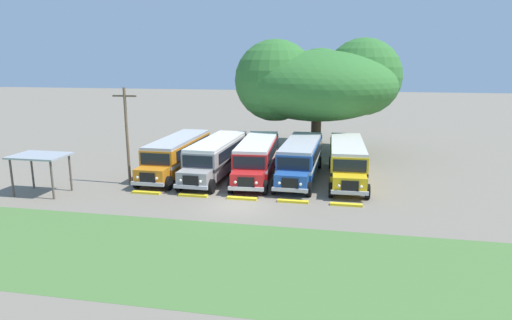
# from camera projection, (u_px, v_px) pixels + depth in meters

# --- Properties ---
(ground_plane) EXTENTS (220.00, 220.00, 0.00)m
(ground_plane) POSITION_uv_depth(u_px,v_px,m) (237.00, 206.00, 27.70)
(ground_plane) COLOR slate
(foreground_grass_strip) EXTENTS (80.00, 9.02, 0.01)m
(foreground_grass_strip) POSITION_uv_depth(u_px,v_px,m) (199.00, 257.00, 20.56)
(foreground_grass_strip) COLOR #4C7538
(foreground_grass_strip) RESTS_ON ground_plane
(parked_bus_slot_0) EXTENTS (2.68, 10.84, 2.82)m
(parked_bus_slot_0) POSITION_uv_depth(u_px,v_px,m) (177.00, 153.00, 35.76)
(parked_bus_slot_0) COLOR orange
(parked_bus_slot_0) RESTS_ON ground_plane
(parked_bus_slot_1) EXTENTS (2.94, 10.87, 2.82)m
(parked_bus_slot_1) POSITION_uv_depth(u_px,v_px,m) (217.00, 156.00, 34.97)
(parked_bus_slot_1) COLOR #9E9993
(parked_bus_slot_1) RESTS_ON ground_plane
(parked_bus_slot_2) EXTENTS (3.25, 10.92, 2.82)m
(parked_bus_slot_2) POSITION_uv_depth(u_px,v_px,m) (257.00, 156.00, 34.67)
(parked_bus_slot_2) COLOR red
(parked_bus_slot_2) RESTS_ON ground_plane
(parked_bus_slot_3) EXTENTS (2.91, 10.87, 2.82)m
(parked_bus_slot_3) POSITION_uv_depth(u_px,v_px,m) (301.00, 157.00, 34.31)
(parked_bus_slot_3) COLOR #23519E
(parked_bus_slot_3) RESTS_ON ground_plane
(parked_bus_slot_4) EXTENTS (2.97, 10.88, 2.82)m
(parked_bus_slot_4) POSITION_uv_depth(u_px,v_px,m) (347.00, 159.00, 33.77)
(parked_bus_slot_4) COLOR yellow
(parked_bus_slot_4) RESTS_ON ground_plane
(curb_wheelstop_0) EXTENTS (2.00, 0.36, 0.15)m
(curb_wheelstop_0) POSITION_uv_depth(u_px,v_px,m) (146.00, 193.00, 30.33)
(curb_wheelstop_0) COLOR yellow
(curb_wheelstop_0) RESTS_ON ground_plane
(curb_wheelstop_1) EXTENTS (2.00, 0.36, 0.15)m
(curb_wheelstop_1) POSITION_uv_depth(u_px,v_px,m) (193.00, 195.00, 29.70)
(curb_wheelstop_1) COLOR yellow
(curb_wheelstop_1) RESTS_ON ground_plane
(curb_wheelstop_2) EXTENTS (2.00, 0.36, 0.15)m
(curb_wheelstop_2) POSITION_uv_depth(u_px,v_px,m) (242.00, 198.00, 29.06)
(curb_wheelstop_2) COLOR yellow
(curb_wheelstop_2) RESTS_ON ground_plane
(curb_wheelstop_3) EXTENTS (2.00, 0.36, 0.15)m
(curb_wheelstop_3) POSITION_uv_depth(u_px,v_px,m) (293.00, 201.00, 28.43)
(curb_wheelstop_3) COLOR yellow
(curb_wheelstop_3) RESTS_ON ground_plane
(curb_wheelstop_4) EXTENTS (2.00, 0.36, 0.15)m
(curb_wheelstop_4) POSITION_uv_depth(u_px,v_px,m) (346.00, 205.00, 27.79)
(curb_wheelstop_4) COLOR yellow
(curb_wheelstop_4) RESTS_ON ground_plane
(broad_shade_tree) EXTENTS (15.67, 14.50, 11.09)m
(broad_shade_tree) POSITION_uv_depth(u_px,v_px,m) (318.00, 83.00, 42.81)
(broad_shade_tree) COLOR brown
(broad_shade_tree) RESTS_ON ground_plane
(utility_pole) EXTENTS (1.80, 0.20, 7.07)m
(utility_pole) POSITION_uv_depth(u_px,v_px,m) (127.00, 133.00, 31.92)
(utility_pole) COLOR brown
(utility_pole) RESTS_ON ground_plane
(waiting_shelter) EXTENTS (3.60, 2.60, 2.72)m
(waiting_shelter) POSITION_uv_depth(u_px,v_px,m) (40.00, 159.00, 29.84)
(waiting_shelter) COLOR brown
(waiting_shelter) RESTS_ON ground_plane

